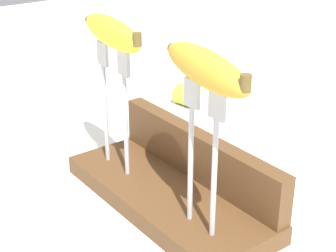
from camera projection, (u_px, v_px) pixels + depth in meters
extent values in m
plane|color=white|center=(168.00, 204.00, 0.80)|extent=(3.00, 3.00, 0.00)
cube|color=brown|center=(168.00, 196.00, 0.80)|extent=(0.35, 0.14, 0.03)
cube|color=brown|center=(199.00, 155.00, 0.81)|extent=(0.34, 0.03, 0.07)
cylinder|color=#B2B2B7|center=(106.00, 114.00, 0.84)|extent=(0.01, 0.01, 0.16)
cube|color=#B2B2B7|center=(103.00, 54.00, 0.80)|extent=(0.03, 0.00, 0.04)
cylinder|color=#B2B2B7|center=(126.00, 126.00, 0.80)|extent=(0.01, 0.01, 0.16)
cube|color=#B2B2B7|center=(124.00, 63.00, 0.76)|extent=(0.03, 0.00, 0.04)
cylinder|color=#B2B2B7|center=(191.00, 165.00, 0.69)|extent=(0.01, 0.01, 0.16)
cube|color=#B2B2B7|center=(192.00, 93.00, 0.65)|extent=(0.03, 0.00, 0.04)
cylinder|color=#B2B2B7|center=(214.00, 180.00, 0.66)|extent=(0.01, 0.01, 0.16)
cube|color=#B2B2B7|center=(217.00, 105.00, 0.61)|extent=(0.03, 0.00, 0.04)
ellipsoid|color=yellow|center=(112.00, 32.00, 0.76)|extent=(0.18, 0.06, 0.04)
cylinder|color=brown|center=(137.00, 39.00, 0.69)|extent=(0.01, 0.01, 0.02)
sphere|color=#3F2D19|center=(90.00, 20.00, 0.83)|extent=(0.01, 0.01, 0.01)
ellipsoid|color=gold|center=(205.00, 68.00, 0.62)|extent=(0.19, 0.08, 0.04)
cylinder|color=brown|center=(246.00, 83.00, 0.54)|extent=(0.01, 0.01, 0.02)
sphere|color=#3F2D19|center=(173.00, 48.00, 0.69)|extent=(0.01, 0.01, 0.01)
cylinder|color=#B2B2B7|center=(294.00, 121.00, 1.07)|extent=(0.13, 0.07, 0.01)
cube|color=#B2B2B7|center=(279.00, 104.00, 1.15)|extent=(0.04, 0.04, 0.01)
cylinder|color=#B2C138|center=(188.00, 96.00, 1.15)|extent=(0.06, 0.05, 0.04)
cylinder|color=beige|center=(198.00, 99.00, 1.13)|extent=(0.01, 0.04, 0.04)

